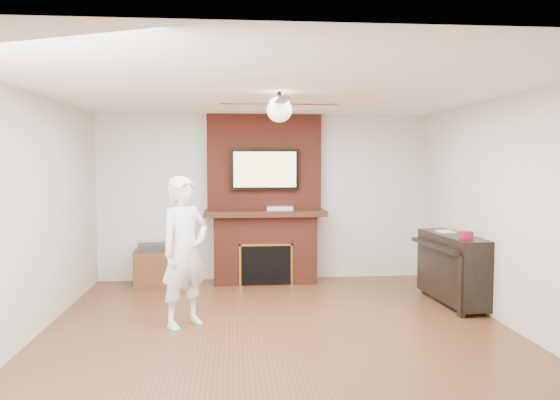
{
  "coord_description": "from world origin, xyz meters",
  "views": [
    {
      "loc": [
        -0.48,
        -5.54,
        1.79
      ],
      "look_at": [
        0.09,
        0.9,
        1.34
      ],
      "focal_mm": 35.0,
      "sensor_mm": 36.0,
      "label": 1
    }
  ],
  "objects": [
    {
      "name": "room_shell",
      "position": [
        0.0,
        0.0,
        1.25
      ],
      "size": [
        5.36,
        5.86,
        2.86
      ],
      "color": "#522D18",
      "rests_on": "ground"
    },
    {
      "name": "tv",
      "position": [
        0.0,
        2.5,
        1.68
      ],
      "size": [
        1.0,
        0.08,
        0.6
      ],
      "color": "black",
      "rests_on": "fireplace"
    },
    {
      "name": "candle_blue",
      "position": [
        0.22,
        2.32,
        0.04
      ],
      "size": [
        0.05,
        0.05,
        0.08
      ],
      "primitive_type": "cylinder",
      "color": "teal",
      "rests_on": "ground"
    },
    {
      "name": "ceiling_fan",
      "position": [
        -0.0,
        0.0,
        2.33
      ],
      "size": [
        1.21,
        1.21,
        0.31
      ],
      "color": "black",
      "rests_on": "room_shell"
    },
    {
      "name": "side_table",
      "position": [
        -1.66,
        2.48,
        0.27
      ],
      "size": [
        0.57,
        0.57,
        0.6
      ],
      "rotation": [
        0.0,
        0.0,
        0.1
      ],
      "color": "#502917",
      "rests_on": "ground"
    },
    {
      "name": "cable_box",
      "position": [
        0.22,
        2.45,
        1.11
      ],
      "size": [
        0.39,
        0.23,
        0.05
      ],
      "primitive_type": "cube",
      "rotation": [
        0.0,
        0.0,
        -0.02
      ],
      "color": "silver",
      "rests_on": "fireplace"
    },
    {
      "name": "candle_cream",
      "position": [
        0.09,
        2.35,
        0.06
      ],
      "size": [
        0.07,
        0.07,
        0.12
      ],
      "primitive_type": "cylinder",
      "color": "#BFB098",
      "rests_on": "ground"
    },
    {
      "name": "candle_green",
      "position": [
        -0.11,
        2.34,
        0.05
      ],
      "size": [
        0.07,
        0.07,
        0.09
      ],
      "primitive_type": "cylinder",
      "color": "#448133",
      "rests_on": "ground"
    },
    {
      "name": "fireplace",
      "position": [
        0.0,
        2.55,
        1.0
      ],
      "size": [
        1.78,
        0.64,
        2.5
      ],
      "color": "maroon",
      "rests_on": "ground"
    },
    {
      "name": "piano",
      "position": [
        2.29,
        1.04,
        0.47
      ],
      "size": [
        0.57,
        1.36,
        0.97
      ],
      "rotation": [
        0.0,
        0.0,
        0.06
      ],
      "color": "black",
      "rests_on": "ground"
    },
    {
      "name": "person",
      "position": [
        -1.0,
        0.38,
        0.82
      ],
      "size": [
        0.71,
        0.7,
        1.64
      ],
      "primitive_type": "imported",
      "rotation": [
        0.0,
        0.0,
        0.74
      ],
      "color": "white",
      "rests_on": "ground"
    },
    {
      "name": "candle_orange",
      "position": [
        -0.15,
        2.33,
        0.05
      ],
      "size": [
        0.07,
        0.07,
        0.1
      ],
      "primitive_type": "cylinder",
      "color": "orange",
      "rests_on": "ground"
    }
  ]
}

